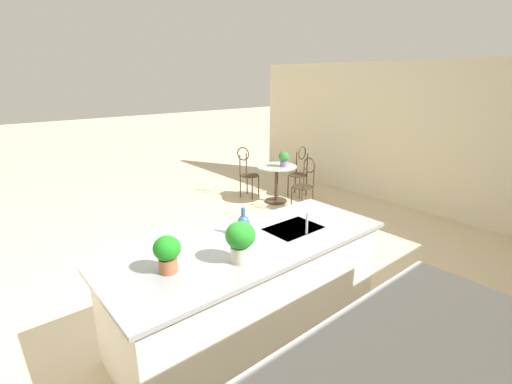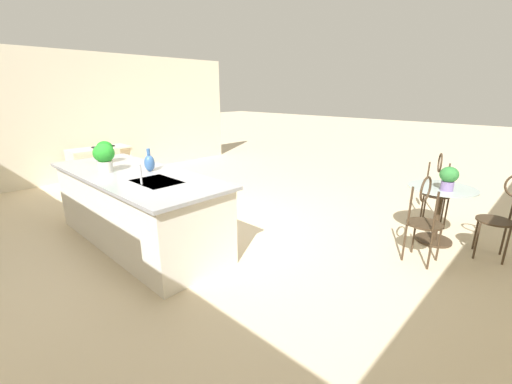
# 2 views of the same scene
# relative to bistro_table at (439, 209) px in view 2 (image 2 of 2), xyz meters

# --- Properties ---
(ground_plane) EXTENTS (40.00, 40.00, 0.00)m
(ground_plane) POSITION_rel_bistro_table_xyz_m (2.50, 1.80, -0.45)
(ground_plane) COLOR beige
(wall_right) EXTENTS (0.12, 7.80, 2.70)m
(wall_right) POSITION_rel_bistro_table_xyz_m (6.76, 1.80, 0.90)
(wall_right) COLOR beige
(wall_right) RESTS_ON ground
(kitchen_island) EXTENTS (2.80, 1.06, 0.92)m
(kitchen_island) POSITION_rel_bistro_table_xyz_m (2.80, 2.65, 0.02)
(kitchen_island) COLOR white
(kitchen_island) RESTS_ON ground
(bistro_table) EXTENTS (0.80, 0.80, 0.74)m
(bistro_table) POSITION_rel_bistro_table_xyz_m (0.00, 0.00, 0.00)
(bistro_table) COLOR #3D2D1E
(bistro_table) RESTS_ON ground
(chair_near_window) EXTENTS (0.51, 0.45, 1.04)m
(chair_near_window) POSITION_rel_bistro_table_xyz_m (-0.65, -0.00, 0.13)
(chair_near_window) COLOR #3D2D1E
(chair_near_window) RESTS_ON ground
(chair_by_island) EXTENTS (0.49, 0.52, 1.04)m
(chair_by_island) POSITION_rel_bistro_table_xyz_m (0.22, -0.66, 0.13)
(chair_by_island) COLOR #3D2D1E
(chair_by_island) RESTS_ON ground
(chair_toward_desk) EXTENTS (0.40, 0.49, 1.04)m
(chair_toward_desk) POSITION_rel_bistro_table_xyz_m (-0.04, 0.73, 0.13)
(chair_toward_desk) COLOR #3D2D1E
(chair_toward_desk) RESTS_ON ground
(sink_faucet) EXTENTS (0.02, 0.02, 0.22)m
(sink_faucet) POSITION_rel_bistro_table_xyz_m (2.25, 2.83, 0.58)
(sink_faucet) COLOR #B2B5BA
(sink_faucet) RESTS_ON kitchen_island
(writing_desk) EXTENTS (0.60, 1.20, 0.74)m
(writing_desk) POSITION_rel_bistro_table_xyz_m (6.15, 1.75, 0.06)
(writing_desk) COLOR beige
(writing_desk) RESTS_ON ground
(keyboard) EXTENTS (0.16, 0.44, 0.03)m
(keyboard) POSITION_rel_bistro_table_xyz_m (6.17, 1.65, 0.31)
(keyboard) COLOR black
(keyboard) RESTS_ON writing_desk
(potted_plant_on_table) EXTENTS (0.21, 0.21, 0.29)m
(potted_plant_on_table) POSITION_rel_bistro_table_xyz_m (-0.07, 0.12, 0.46)
(potted_plant_on_table) COLOR #7A669E
(potted_plant_on_table) RESTS_ON bistro_table
(potted_plant_counter_far) EXTENTS (0.22, 0.22, 0.31)m
(potted_plant_counter_far) POSITION_rel_bistro_table_xyz_m (3.65, 2.62, 0.65)
(potted_plant_counter_far) COLOR #9E603D
(potted_plant_counter_far) RESTS_ON kitchen_island
(potted_plant_counter_near) EXTENTS (0.25, 0.25, 0.36)m
(potted_plant_counter_near) POSITION_rel_bistro_table_xyz_m (3.10, 2.86, 0.68)
(potted_plant_counter_near) COLOR beige
(potted_plant_counter_near) RESTS_ON kitchen_island
(vase_on_counter) EXTENTS (0.13, 0.13, 0.29)m
(vase_on_counter) POSITION_rel_bistro_table_xyz_m (2.75, 2.45, 0.58)
(vase_on_counter) COLOR #386099
(vase_on_counter) RESTS_ON kitchen_island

